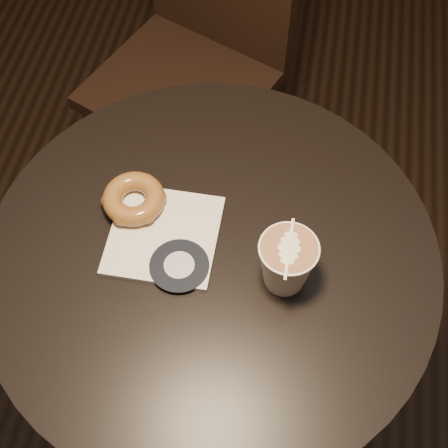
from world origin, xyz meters
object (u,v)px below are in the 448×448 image
(chair, at_px, (201,30))
(pastry_bag, at_px, (164,235))
(doughnut, at_px, (134,199))
(cafe_table, at_px, (213,305))
(latte_cup, at_px, (286,264))

(chair, distance_m, pastry_bag, 0.71)
(doughnut, bearing_deg, pastry_bag, -38.62)
(cafe_table, bearing_deg, doughnut, 156.35)
(cafe_table, height_order, latte_cup, latte_cup)
(doughnut, distance_m, latte_cup, 0.26)
(pastry_bag, xyz_separation_m, doughnut, (-0.06, 0.05, 0.02))
(pastry_bag, bearing_deg, cafe_table, -9.86)
(doughnut, bearing_deg, cafe_table, -23.65)
(chair, bearing_deg, doughnut, -64.49)
(chair, height_order, latte_cup, chair)
(chair, xyz_separation_m, pastry_bag, (0.08, -0.68, 0.20))
(chair, xyz_separation_m, doughnut, (0.02, -0.64, 0.22))
(cafe_table, distance_m, pastry_bag, 0.22)
(cafe_table, xyz_separation_m, chair, (-0.16, 0.69, 0.01))
(cafe_table, bearing_deg, latte_cup, -13.57)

